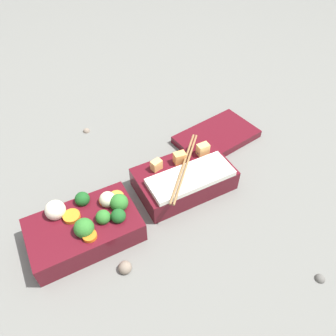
% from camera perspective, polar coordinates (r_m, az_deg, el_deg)
% --- Properties ---
extents(ground_plane, '(3.00, 3.00, 0.00)m').
position_cam_1_polar(ground_plane, '(0.71, -5.06, -7.53)').
color(ground_plane, slate).
extents(bento_tray_vegetable, '(0.21, 0.13, 0.08)m').
position_cam_1_polar(bento_tray_vegetable, '(0.67, -14.13, -9.83)').
color(bento_tray_vegetable, '#510F19').
rests_on(bento_tray_vegetable, ground_plane).
extents(bento_tray_rice, '(0.21, 0.17, 0.08)m').
position_cam_1_polar(bento_tray_rice, '(0.73, 2.91, -1.75)').
color(bento_tray_rice, '#510F19').
rests_on(bento_tray_rice, ground_plane).
extents(bento_lid, '(0.22, 0.15, 0.02)m').
position_cam_1_polar(bento_lid, '(0.88, 8.45, 5.39)').
color(bento_lid, '#510F19').
rests_on(bento_lid, ground_plane).
extents(pebble_0, '(0.03, 0.03, 0.03)m').
position_cam_1_polar(pebble_0, '(0.64, -7.50, -16.82)').
color(pebble_0, '#7A6B5B').
rests_on(pebble_0, ground_plane).
extents(pebble_1, '(0.02, 0.02, 0.02)m').
position_cam_1_polar(pebble_1, '(0.92, -14.05, 6.42)').
color(pebble_1, '#7A6B5B').
rests_on(pebble_1, ground_plane).
extents(pebble_2, '(0.02, 0.02, 0.02)m').
position_cam_1_polar(pebble_2, '(0.69, 25.03, -16.95)').
color(pebble_2, '#595651').
rests_on(pebble_2, ground_plane).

